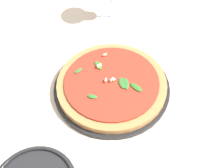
# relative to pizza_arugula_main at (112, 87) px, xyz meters

# --- Properties ---
(ground_plane) EXTENTS (6.00, 6.00, 0.00)m
(ground_plane) POSITION_rel_pizza_arugula_main_xyz_m (-0.04, 0.00, -0.02)
(ground_plane) COLOR beige
(pizza_arugula_main) EXTENTS (0.33, 0.33, 0.05)m
(pizza_arugula_main) POSITION_rel_pizza_arugula_main_xyz_m (0.00, 0.00, 0.00)
(pizza_arugula_main) COLOR black
(pizza_arugula_main) RESTS_ON ground_plane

